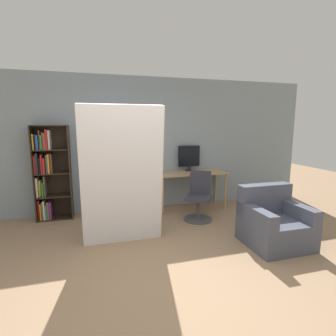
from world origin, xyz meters
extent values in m
plane|color=#937556|center=(0.00, 0.00, 0.00)|extent=(16.00, 16.00, 0.00)
cube|color=gray|center=(0.00, 2.79, 1.35)|extent=(8.00, 0.06, 2.70)
cube|color=tan|center=(1.26, 2.47, 0.76)|extent=(1.48, 0.58, 0.03)
cylinder|color=tan|center=(0.58, 2.24, 0.37)|extent=(0.05, 0.05, 0.74)
cylinder|color=tan|center=(1.94, 2.24, 0.37)|extent=(0.05, 0.05, 0.74)
cylinder|color=tan|center=(0.58, 2.70, 0.37)|extent=(0.05, 0.05, 0.74)
cylinder|color=tan|center=(1.94, 2.70, 0.37)|extent=(0.05, 0.05, 0.74)
cylinder|color=black|center=(1.28, 2.66, 0.78)|extent=(0.16, 0.16, 0.02)
cylinder|color=black|center=(1.28, 2.66, 0.84)|extent=(0.04, 0.04, 0.09)
cube|color=black|center=(1.28, 2.67, 1.09)|extent=(0.48, 0.02, 0.44)
cube|color=black|center=(1.28, 2.66, 1.09)|extent=(0.46, 0.03, 0.42)
cylinder|color=#4C4C51|center=(1.13, 1.78, 0.01)|extent=(0.52, 0.52, 0.03)
cylinder|color=#4C4C51|center=(1.13, 1.78, 0.21)|extent=(0.05, 0.05, 0.36)
cube|color=#33333D|center=(1.13, 1.78, 0.42)|extent=(0.61, 0.61, 0.05)
cube|color=#33333D|center=(1.24, 1.94, 0.67)|extent=(0.35, 0.25, 0.45)
cube|color=#2D2319|center=(-1.73, 2.59, 0.87)|extent=(0.02, 0.34, 1.74)
cube|color=#2D2319|center=(-1.12, 2.59, 0.87)|extent=(0.02, 0.34, 1.74)
cube|color=#2D2319|center=(-1.42, 2.75, 0.87)|extent=(0.63, 0.02, 1.74)
cube|color=#2D2319|center=(-1.42, 2.59, 0.01)|extent=(0.60, 0.31, 0.02)
cube|color=#2D2319|center=(-1.42, 2.59, 0.44)|extent=(0.60, 0.31, 0.02)
cube|color=#2D2319|center=(-1.42, 2.59, 0.87)|extent=(0.60, 0.31, 0.02)
cube|color=#2D2319|center=(-1.42, 2.59, 1.30)|extent=(0.60, 0.31, 0.02)
cube|color=#2D2319|center=(-1.42, 2.59, 1.73)|extent=(0.60, 0.31, 0.02)
cube|color=red|center=(-1.69, 2.61, 0.20)|extent=(0.03, 0.23, 0.37)
cube|color=gold|center=(-1.66, 2.60, 0.17)|extent=(0.02, 0.26, 0.31)
cube|color=brown|center=(-1.63, 2.56, 0.18)|extent=(0.02, 0.20, 0.33)
cube|color=silver|center=(-1.60, 2.56, 0.20)|extent=(0.03, 0.19, 0.36)
cube|color=teal|center=(-1.57, 2.56, 0.15)|extent=(0.02, 0.19, 0.27)
cube|color=brown|center=(-1.54, 2.59, 0.18)|extent=(0.04, 0.26, 0.33)
cube|color=#7A2D84|center=(-1.50, 2.58, 0.18)|extent=(0.02, 0.26, 0.33)
cube|color=silver|center=(-1.69, 2.60, 0.63)|extent=(0.03, 0.25, 0.36)
cube|color=gold|center=(-1.65, 2.62, 0.60)|extent=(0.04, 0.20, 0.30)
cube|color=#287A38|center=(-1.62, 2.64, 0.61)|extent=(0.02, 0.19, 0.31)
cube|color=#287A38|center=(-1.60, 2.53, 0.58)|extent=(0.02, 0.18, 0.27)
cube|color=brown|center=(-1.57, 2.60, 0.64)|extent=(0.03, 0.22, 0.37)
cube|color=red|center=(-1.70, 2.55, 1.05)|extent=(0.03, 0.19, 0.33)
cube|color=#232328|center=(-1.66, 2.56, 1.07)|extent=(0.04, 0.22, 0.37)
cube|color=#232328|center=(-1.62, 2.60, 1.02)|extent=(0.03, 0.21, 0.28)
cube|color=red|center=(-1.58, 2.57, 1.05)|extent=(0.02, 0.25, 0.35)
cube|color=red|center=(-1.55, 2.56, 1.02)|extent=(0.03, 0.23, 0.28)
cube|color=teal|center=(-1.51, 2.59, 1.05)|extent=(0.03, 0.19, 0.33)
cube|color=orange|center=(-1.47, 2.56, 1.06)|extent=(0.03, 0.21, 0.35)
cube|color=brown|center=(-1.43, 2.59, 1.05)|extent=(0.03, 0.18, 0.35)
cube|color=gold|center=(-1.70, 2.60, 1.45)|extent=(0.03, 0.23, 0.27)
cube|color=#7A2D84|center=(-1.66, 2.63, 1.44)|extent=(0.03, 0.18, 0.25)
cube|color=#1E4C9E|center=(-1.63, 2.57, 1.44)|extent=(0.04, 0.25, 0.26)
cube|color=brown|center=(-1.59, 2.58, 1.48)|extent=(0.02, 0.17, 0.34)
cube|color=#287A38|center=(-1.56, 2.58, 1.44)|extent=(0.03, 0.24, 0.26)
cube|color=red|center=(-1.53, 2.59, 1.47)|extent=(0.02, 0.25, 0.31)
cube|color=brown|center=(-1.51, 2.55, 1.46)|extent=(0.03, 0.22, 0.29)
cube|color=red|center=(-1.47, 2.57, 1.49)|extent=(0.03, 0.25, 0.36)
cube|color=silver|center=(-1.44, 2.60, 1.48)|extent=(0.03, 0.25, 0.34)
cube|color=silver|center=(-0.30, 1.20, 1.02)|extent=(1.16, 0.43, 2.03)
cube|color=beige|center=(0.28, 1.20, 1.02)|extent=(0.01, 0.43, 1.99)
cube|color=#474C5B|center=(1.82, 0.51, 0.20)|extent=(0.85, 0.80, 0.40)
cube|color=#474C5B|center=(1.82, 0.81, 0.62)|extent=(0.85, 0.20, 0.45)
cube|color=#474C5B|center=(1.48, 0.51, 0.50)|extent=(0.16, 0.80, 0.20)
cube|color=#474C5B|center=(2.17, 0.51, 0.50)|extent=(0.16, 0.80, 0.20)
camera|label=1|loc=(-0.68, -2.54, 1.75)|focal=28.00mm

